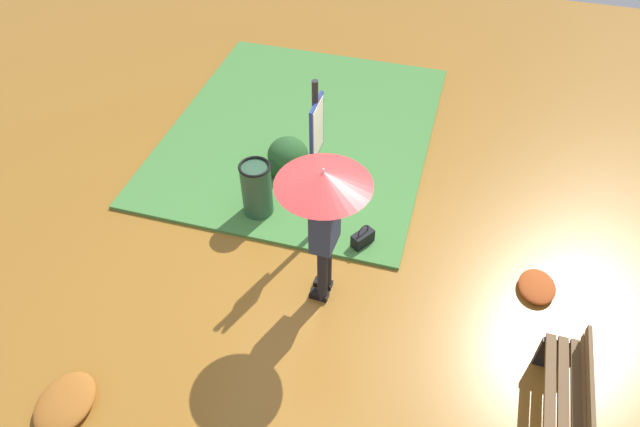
# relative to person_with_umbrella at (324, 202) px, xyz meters

# --- Properties ---
(ground_plane) EXTENTS (18.00, 18.00, 0.00)m
(ground_plane) POSITION_rel_person_with_umbrella_xyz_m (-0.20, -0.19, -1.55)
(ground_plane) COLOR #9E6623
(grass_verge) EXTENTS (4.80, 4.00, 0.05)m
(grass_verge) POSITION_rel_person_with_umbrella_xyz_m (-3.04, -1.22, -1.53)
(grass_verge) COLOR #47843D
(grass_verge) RESTS_ON ground_plane
(person_with_umbrella) EXTENTS (0.96, 0.96, 2.04)m
(person_with_umbrella) POSITION_rel_person_with_umbrella_xyz_m (0.00, 0.00, 0.00)
(person_with_umbrella) COLOR black
(person_with_umbrella) RESTS_ON ground_plane
(info_sign_post) EXTENTS (0.44, 0.07, 2.30)m
(info_sign_post) POSITION_rel_person_with_umbrella_xyz_m (-0.96, -0.36, -0.11)
(info_sign_post) COLOR black
(info_sign_post) RESTS_ON ground_plane
(handbag) EXTENTS (0.33, 0.28, 0.37)m
(handbag) POSITION_rel_person_with_umbrella_xyz_m (-0.92, 0.26, -1.42)
(handbag) COLOR black
(handbag) RESTS_ON ground_plane
(park_bench) EXTENTS (1.40, 0.39, 0.75)m
(park_bench) POSITION_rel_person_with_umbrella_xyz_m (0.85, 2.61, -1.15)
(park_bench) COLOR black
(park_bench) RESTS_ON ground_plane
(trash_bin) EXTENTS (0.42, 0.42, 0.83)m
(trash_bin) POSITION_rel_person_with_umbrella_xyz_m (-1.14, -1.23, -1.13)
(trash_bin) COLOR #2D5138
(trash_bin) RESTS_ON ground_plane
(shrub_cluster) EXTENTS (0.65, 0.59, 0.53)m
(shrub_cluster) POSITION_rel_person_with_umbrella_xyz_m (-2.07, -1.14, -1.30)
(shrub_cluster) COLOR #285628
(shrub_cluster) RESTS_ON ground_plane
(leaf_pile_by_bench) EXTENTS (0.70, 0.56, 0.15)m
(leaf_pile_by_bench) POSITION_rel_person_with_umbrella_xyz_m (2.02, -2.13, -1.47)
(leaf_pile_by_bench) COLOR #A86023
(leaf_pile_by_bench) RESTS_ON ground_plane
(leaf_pile_far_path) EXTENTS (0.54, 0.44, 0.12)m
(leaf_pile_far_path) POSITION_rel_person_with_umbrella_xyz_m (-0.80, 2.41, -1.49)
(leaf_pile_far_path) COLOR #B74C1E
(leaf_pile_far_path) RESTS_ON ground_plane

